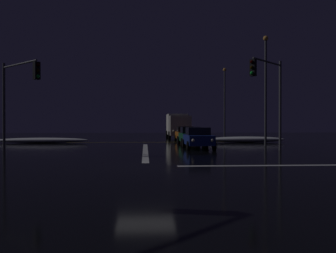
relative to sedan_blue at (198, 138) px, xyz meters
The scene contains 13 objects.
ground 11.61m from the sedan_blue, 109.54° to the right, with size 120.00×120.00×0.10m, color black.
stop_line_north 4.35m from the sedan_blue, 155.06° to the right, with size 0.35×15.69×0.01m.
centre_line_ns 10.57m from the sedan_blue, 111.57° to the left, with size 22.00×0.15×0.01m.
snow_bank_left_curb 16.51m from the sedan_blue, 146.66° to the left, with size 8.82×1.50×0.50m.
snow_bank_right_curb 10.69m from the sedan_blue, 55.55° to the left, with size 7.83×1.50×0.58m.
sedan_blue is the anchor object (origin of this frame).
sedan_green 5.22m from the sedan_blue, 88.80° to the left, with size 2.02×4.33×1.57m.
sedan_orange 10.98m from the sedan_blue, 88.60° to the left, with size 2.02×4.33×1.57m.
box_truck 18.68m from the sedan_blue, 89.49° to the left, with size 2.68×8.28×3.08m.
traffic_signal_nw 12.79m from the sedan_blue, 167.18° to the right, with size 3.37×3.37×5.93m.
traffic_signal_ne 6.23m from the sedan_blue, 30.27° to the right, with size 3.11×3.11×6.27m.
streetlamp_right_far 21.25m from the sedan_blue, 72.24° to the left, with size 0.44×0.44×9.03m.
streetlamp_right_near 8.68m from the sedan_blue, 30.93° to the left, with size 0.44×0.44×9.32m.
Camera 1 is at (-0.02, -15.68, 1.83)m, focal length 38.99 mm.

